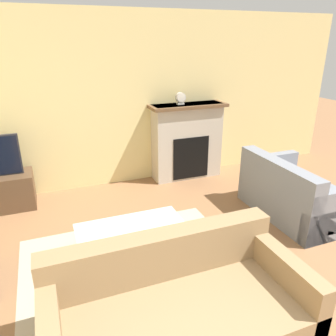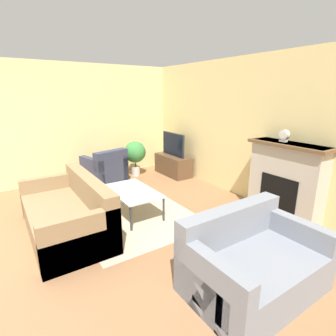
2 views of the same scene
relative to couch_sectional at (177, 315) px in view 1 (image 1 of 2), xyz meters
name	(u,v)px [view 1 (image 1 of 2)]	position (x,y,z in m)	size (l,w,h in m)	color
wall_back	(107,103)	(0.20, 3.32, 1.06)	(8.50, 0.06, 2.70)	beige
area_rug	(135,266)	(-0.05, 1.04, -0.28)	(2.34, 1.87, 0.00)	#B7A88E
fireplace	(187,140)	(1.48, 3.11, 0.38)	(1.29, 0.42, 1.28)	#BCB2A3
couch_sectional	(177,315)	(0.00, 0.00, 0.00)	(1.95, 0.97, 0.82)	#8C704C
couch_loveseat	(295,195)	(2.29, 1.33, 0.00)	(0.94, 1.43, 0.82)	gray
coffee_table	(133,232)	(-0.05, 1.08, 0.11)	(1.14, 0.67, 0.43)	#333338
mantel_clock	(180,98)	(1.35, 3.11, 1.09)	(0.16, 0.07, 0.19)	beige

